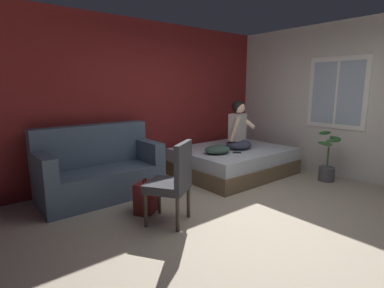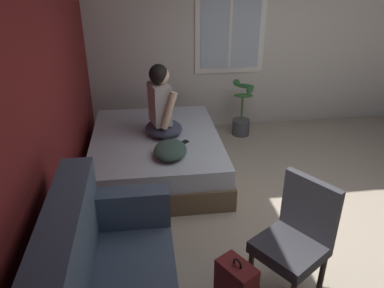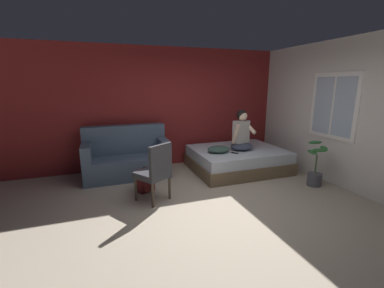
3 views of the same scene
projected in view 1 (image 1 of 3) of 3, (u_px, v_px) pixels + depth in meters
ground_plane at (259, 220)px, 3.63m from camera, size 40.00×40.00×0.00m
wall_back_accent at (147, 101)px, 5.33m from camera, size 10.13×0.16×2.70m
wall_side_with_window at (362, 101)px, 5.01m from camera, size 0.19×6.38×2.70m
bed at (233, 161)px, 5.55m from camera, size 1.99×1.59×0.48m
couch at (99, 170)px, 4.37m from camera, size 1.70×0.82×1.04m
side_chair at (173, 180)px, 3.47m from camera, size 0.64×0.64×0.98m
person_seated at (238, 129)px, 5.39m from camera, size 0.61×0.55×0.88m
backpack at (146, 198)px, 3.83m from camera, size 0.35×0.34×0.46m
throw_pillow at (218, 150)px, 5.05m from camera, size 0.52×0.42×0.14m
cell_phone at (237, 153)px, 5.11m from camera, size 0.14×0.15×0.01m
potted_plant at (327, 164)px, 5.10m from camera, size 0.39×0.37×0.85m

